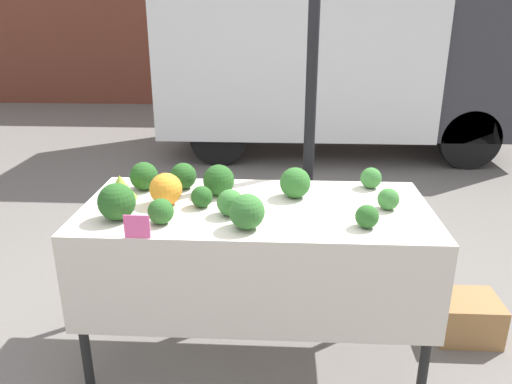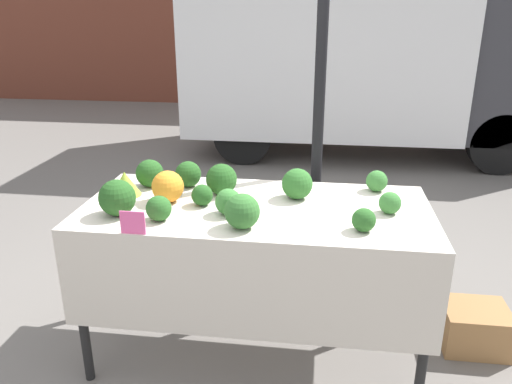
# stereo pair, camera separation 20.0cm
# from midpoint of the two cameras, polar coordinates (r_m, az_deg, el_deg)

# --- Properties ---
(ground_plane) EXTENTS (40.00, 40.00, 0.00)m
(ground_plane) POSITION_cam_midpoint_polar(r_m,az_deg,el_deg) (3.13, 1.92, -17.43)
(ground_plane) COLOR slate
(tent_pole) EXTENTS (0.07, 0.07, 2.49)m
(tent_pole) POSITION_cam_midpoint_polar(r_m,az_deg,el_deg) (3.17, 8.95, 7.89)
(tent_pole) COLOR black
(tent_pole) RESTS_ON ground_plane
(parked_truck) EXTENTS (4.60, 1.85, 2.81)m
(parked_truck) POSITION_cam_midpoint_polar(r_m,az_deg,el_deg) (6.99, 11.93, 16.36)
(parked_truck) COLOR white
(parked_truck) RESTS_ON ground_plane
(market_table) EXTENTS (1.86, 0.87, 0.92)m
(market_table) POSITION_cam_midpoint_polar(r_m,az_deg,el_deg) (2.65, 1.97, -4.57)
(market_table) COLOR beige
(market_table) RESTS_ON ground_plane
(orange_cauliflower) EXTENTS (0.17, 0.17, 0.17)m
(orange_cauliflower) POSITION_cam_midpoint_polar(r_m,az_deg,el_deg) (2.72, -8.00, 0.57)
(orange_cauliflower) COLOR orange
(orange_cauliflower) RESTS_ON market_table
(romanesco_head) EXTENTS (0.17, 0.17, 0.14)m
(romanesco_head) POSITION_cam_midpoint_polar(r_m,az_deg,el_deg) (2.87, -12.81, 0.92)
(romanesco_head) COLOR #93B238
(romanesco_head) RESTS_ON market_table
(broccoli_head_0) EXTENTS (0.11, 0.11, 0.11)m
(broccoli_head_0) POSITION_cam_midpoint_polar(r_m,az_deg,el_deg) (2.43, 14.55, -3.15)
(broccoli_head_0) COLOR #285B23
(broccoli_head_0) RESTS_ON market_table
(broccoli_head_1) EXTENTS (0.19, 0.19, 0.19)m
(broccoli_head_1) POSITION_cam_midpoint_polar(r_m,az_deg,el_deg) (2.59, -13.47, -0.67)
(broccoli_head_1) COLOR #23511E
(broccoli_head_1) RESTS_ON market_table
(broccoli_head_2) EXTENTS (0.13, 0.13, 0.13)m
(broccoli_head_2) POSITION_cam_midpoint_polar(r_m,az_deg,el_deg) (2.50, -8.82, -1.90)
(broccoli_head_2) COLOR #285B23
(broccoli_head_2) RESTS_ON market_table
(broccoli_head_3) EXTENTS (0.17, 0.17, 0.17)m
(broccoli_head_3) POSITION_cam_midpoint_polar(r_m,az_deg,el_deg) (2.77, 6.81, 0.91)
(broccoli_head_3) COLOR #2D6628
(broccoli_head_3) RESTS_ON market_table
(broccoli_head_4) EXTENTS (0.11, 0.11, 0.11)m
(broccoli_head_4) POSITION_cam_midpoint_polar(r_m,az_deg,el_deg) (2.67, 17.16, -1.24)
(broccoli_head_4) COLOR #387533
(broccoli_head_4) RESTS_ON market_table
(broccoli_head_5) EXTENTS (0.15, 0.15, 0.15)m
(broccoli_head_5) POSITION_cam_midpoint_polar(r_m,az_deg,el_deg) (2.95, -5.85, 2.03)
(broccoli_head_5) COLOR #23511E
(broccoli_head_5) RESTS_ON market_table
(broccoli_head_6) EXTENTS (0.18, 0.18, 0.18)m
(broccoli_head_6) POSITION_cam_midpoint_polar(r_m,az_deg,el_deg) (2.81, -1.94, 1.44)
(broccoli_head_6) COLOR #23511E
(broccoli_head_6) RESTS_ON market_table
(broccoli_head_7) EXTENTS (0.16, 0.16, 0.16)m
(broccoli_head_7) POSITION_cam_midpoint_polar(r_m,az_deg,el_deg) (2.98, -10.18, 2.10)
(broccoli_head_7) COLOR #23511E
(broccoli_head_7) RESTS_ON market_table
(broccoli_head_8) EXTENTS (0.17, 0.17, 0.17)m
(broccoli_head_8) POSITION_cam_midpoint_polar(r_m,az_deg,el_deg) (2.37, 0.81, -2.25)
(broccoli_head_8) COLOR #336B2D
(broccoli_head_8) RESTS_ON market_table
(broccoli_head_9) EXTENTS (0.12, 0.12, 0.12)m
(broccoli_head_9) POSITION_cam_midpoint_polar(r_m,az_deg,el_deg) (2.97, 15.53, 1.19)
(broccoli_head_9) COLOR #387533
(broccoli_head_9) RESTS_ON market_table
(broccoli_head_10) EXTENTS (0.14, 0.14, 0.14)m
(broccoli_head_10) POSITION_cam_midpoint_polar(r_m,az_deg,el_deg) (2.54, -0.93, -1.16)
(broccoli_head_10) COLOR #387533
(broccoli_head_10) RESTS_ON market_table
(broccoli_head_11) EXTENTS (0.12, 0.12, 0.12)m
(broccoli_head_11) POSITION_cam_midpoint_polar(r_m,az_deg,el_deg) (2.66, -4.04, -0.39)
(broccoli_head_11) COLOR #23511E
(broccoli_head_11) RESTS_ON market_table
(price_sign) EXTENTS (0.12, 0.01, 0.11)m
(price_sign) POSITION_cam_midpoint_polar(r_m,az_deg,el_deg) (2.37, -11.59, -3.49)
(price_sign) COLOR #F45B9E
(price_sign) RESTS_ON market_table
(produce_crate) EXTENTS (0.37, 0.33, 0.26)m
(produce_crate) POSITION_cam_midpoint_polar(r_m,az_deg,el_deg) (3.38, 25.28, -13.82)
(produce_crate) COLOR #9E7042
(produce_crate) RESTS_ON ground_plane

